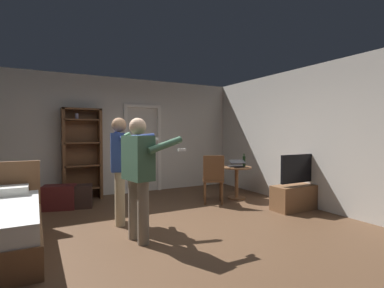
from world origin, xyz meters
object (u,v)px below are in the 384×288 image
Objects in this scene: tv_flatscreen at (298,193)px; bottle_on_table at (244,161)px; person_striped_shirt at (120,163)px; wooden_chair at (213,177)px; suitcase_dark at (59,197)px; suitcase_small at (79,196)px; person_blue_shirt at (139,170)px; side_table at (237,177)px; laptop at (236,165)px; bookshelf at (82,151)px.

bottle_on_table is (-0.36, 1.18, 0.53)m from tv_flatscreen.
tv_flatscreen is at bearing -12.68° from person_striped_shirt.
wooden_chair reaches higher than suitcase_dark.
suitcase_dark reaches higher than suitcase_small.
person_blue_shirt is 2.84× the size of suitcase_dark.
side_table is 0.72m from wooden_chair.
bottle_on_table is at bearing -29.74° from side_table.
suitcase_dark is (-3.45, 0.91, -0.53)m from laptop.
side_table is 1.67× the size of laptop.
tv_flatscreen is at bearing -68.29° from side_table.
side_table is at bearing 27.73° from person_blue_shirt.
bookshelf is at bearing 143.58° from wooden_chair.
side_table is 0.38m from bottle_on_table.
tv_flatscreen reaches higher than side_table.
laptop is 1.45× the size of bottle_on_table.
suitcase_dark is at bearing 151.97° from tv_flatscreen.
bottle_on_table reaches higher than suitcase_dark.
bookshelf is 1.12m from suitcase_small.
bookshelf is 1.81× the size of tv_flatscreen.
suitcase_dark is (-4.00, 2.13, -0.07)m from tv_flatscreen.
person_striped_shirt is at bearing -82.02° from bookshelf.
laptop is (-0.55, 1.22, 0.46)m from tv_flatscreen.
person_blue_shirt reaches higher than bottle_on_table.
bookshelf is at bearing 96.15° from person_blue_shirt.
suitcase_dark is at bearing 165.38° from bottle_on_table.
side_table reaches higher than suitcase_dark.
bookshelf is 3.36m from laptop.
person_blue_shirt is at bearing -154.78° from bottle_on_table.
bookshelf is 2.11m from person_striped_shirt.
bottle_on_table reaches higher than suitcase_small.
side_table is at bearing 2.04° from suitcase_dark.
laptop is 0.42× the size of wooden_chair.
person_striped_shirt is 1.62m from suitcase_small.
person_blue_shirt is (-3.17, -0.14, 0.66)m from tv_flatscreen.
laptop is 0.69m from wooden_chair.
suitcase_small is at bearing 102.24° from person_blue_shirt.
suitcase_small is (-3.16, 0.82, -0.26)m from side_table.
suitcase_dark is at bearing 165.24° from laptop.
wooden_chair is (-0.70, -0.14, 0.07)m from side_table.
bookshelf is at bearing 97.98° from person_striped_shirt.
bottle_on_table is 0.29× the size of wooden_chair.
person_blue_shirt is at bearing -147.41° from wooden_chair.
person_striped_shirt reaches higher than person_blue_shirt.
bookshelf is 3.42m from side_table.
person_blue_shirt reaches higher than suitcase_small.
side_table is 3.06m from person_blue_shirt.
side_table is 2.42× the size of bottle_on_table.
bookshelf is 2.97m from person_blue_shirt.
bottle_on_table is 0.18× the size of person_blue_shirt.
bookshelf reaches higher than person_striped_shirt.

